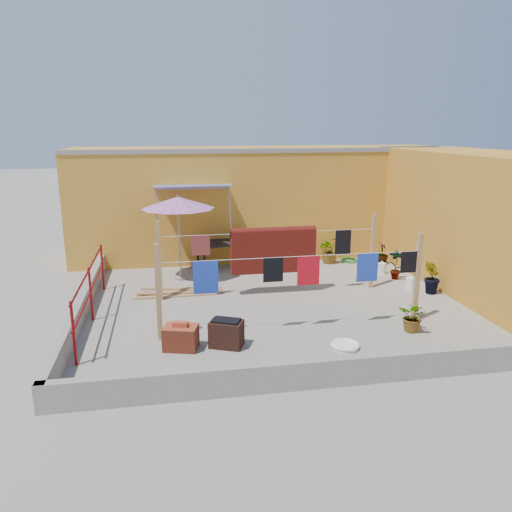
{
  "coord_description": "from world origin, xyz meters",
  "views": [
    {
      "loc": [
        -2.28,
        -10.05,
        3.77
      ],
      "look_at": [
        -0.41,
        0.3,
        1.05
      ],
      "focal_mm": 35.0,
      "sensor_mm": 36.0,
      "label": 1
    }
  ],
  "objects_px": {
    "patio_umbrella": "(178,203)",
    "brazier": "(226,333)",
    "plant_back_a": "(330,250)",
    "water_jug_a": "(410,284)",
    "green_hose": "(349,260)",
    "outdoor_table": "(226,244)",
    "water_jug_b": "(382,268)",
    "brick_stack": "(181,337)",
    "white_basin": "(345,346)"
  },
  "relations": [
    {
      "from": "patio_umbrella",
      "to": "brazier",
      "type": "xyz_separation_m",
      "value": [
        0.66,
        -4.24,
        -1.71
      ]
    },
    {
      "from": "brazier",
      "to": "plant_back_a",
      "type": "bearing_deg",
      "value": 54.69
    },
    {
      "from": "water_jug_a",
      "to": "green_hose",
      "type": "relative_size",
      "value": 0.67
    },
    {
      "from": "outdoor_table",
      "to": "plant_back_a",
      "type": "xyz_separation_m",
      "value": [
        2.99,
        0.03,
        -0.3
      ]
    },
    {
      "from": "water_jug_b",
      "to": "green_hose",
      "type": "bearing_deg",
      "value": 106.08
    },
    {
      "from": "water_jug_b",
      "to": "green_hose",
      "type": "xyz_separation_m",
      "value": [
        -0.39,
        1.36,
        -0.11
      ]
    },
    {
      "from": "outdoor_table",
      "to": "brazier",
      "type": "relative_size",
      "value": 2.6
    },
    {
      "from": "water_jug_a",
      "to": "water_jug_b",
      "type": "relative_size",
      "value": 1.02
    },
    {
      "from": "patio_umbrella",
      "to": "plant_back_a",
      "type": "relative_size",
      "value": 2.98
    },
    {
      "from": "patio_umbrella",
      "to": "brick_stack",
      "type": "distance_m",
      "value": 4.54
    },
    {
      "from": "white_basin",
      "to": "water_jug_a",
      "type": "distance_m",
      "value": 3.89
    },
    {
      "from": "water_jug_b",
      "to": "outdoor_table",
      "type": "bearing_deg",
      "value": 162.18
    },
    {
      "from": "brick_stack",
      "to": "brazier",
      "type": "bearing_deg",
      "value": -3.09
    },
    {
      "from": "patio_umbrella",
      "to": "brazier",
      "type": "height_order",
      "value": "patio_umbrella"
    },
    {
      "from": "patio_umbrella",
      "to": "water_jug_a",
      "type": "distance_m",
      "value": 5.96
    },
    {
      "from": "water_jug_b",
      "to": "water_jug_a",
      "type": "bearing_deg",
      "value": -85.34
    },
    {
      "from": "water_jug_a",
      "to": "plant_back_a",
      "type": "distance_m",
      "value": 2.93
    },
    {
      "from": "patio_umbrella",
      "to": "water_jug_b",
      "type": "bearing_deg",
      "value": -5.18
    },
    {
      "from": "plant_back_a",
      "to": "water_jug_a",
      "type": "bearing_deg",
      "value": -67.45
    },
    {
      "from": "patio_umbrella",
      "to": "white_basin",
      "type": "height_order",
      "value": "patio_umbrella"
    },
    {
      "from": "water_jug_a",
      "to": "green_hose",
      "type": "distance_m",
      "value": 2.79
    },
    {
      "from": "water_jug_b",
      "to": "plant_back_a",
      "type": "relative_size",
      "value": 0.44
    },
    {
      "from": "brick_stack",
      "to": "water_jug_a",
      "type": "relative_size",
      "value": 1.95
    },
    {
      "from": "patio_umbrella",
      "to": "water_jug_a",
      "type": "relative_size",
      "value": 6.72
    },
    {
      "from": "white_basin",
      "to": "water_jug_b",
      "type": "relative_size",
      "value": 1.53
    },
    {
      "from": "brick_stack",
      "to": "plant_back_a",
      "type": "distance_m",
      "value": 6.68
    },
    {
      "from": "brazier",
      "to": "plant_back_a",
      "type": "height_order",
      "value": "plant_back_a"
    },
    {
      "from": "outdoor_table",
      "to": "green_hose",
      "type": "xyz_separation_m",
      "value": [
        3.6,
        0.08,
        -0.65
      ]
    },
    {
      "from": "patio_umbrella",
      "to": "green_hose",
      "type": "bearing_deg",
      "value": 10.28
    },
    {
      "from": "brick_stack",
      "to": "green_hose",
      "type": "distance_m",
      "value": 7.13
    },
    {
      "from": "outdoor_table",
      "to": "white_basin",
      "type": "xyz_separation_m",
      "value": [
        1.44,
        -5.49,
        -0.63
      ]
    },
    {
      "from": "white_basin",
      "to": "water_jug_a",
      "type": "height_order",
      "value": "water_jug_a"
    },
    {
      "from": "brazier",
      "to": "water_jug_a",
      "type": "height_order",
      "value": "brazier"
    },
    {
      "from": "patio_umbrella",
      "to": "brazier",
      "type": "relative_size",
      "value": 3.43
    },
    {
      "from": "white_basin",
      "to": "brick_stack",
      "type": "bearing_deg",
      "value": 170.2
    },
    {
      "from": "water_jug_a",
      "to": "green_hose",
      "type": "bearing_deg",
      "value": 100.42
    },
    {
      "from": "outdoor_table",
      "to": "brick_stack",
      "type": "relative_size",
      "value": 2.6
    },
    {
      "from": "plant_back_a",
      "to": "patio_umbrella",
      "type": "bearing_deg",
      "value": -168.91
    },
    {
      "from": "brazier",
      "to": "water_jug_a",
      "type": "bearing_deg",
      "value": 26.78
    },
    {
      "from": "white_basin",
      "to": "green_hose",
      "type": "height_order",
      "value": "white_basin"
    },
    {
      "from": "brazier",
      "to": "white_basin",
      "type": "relative_size",
      "value": 1.31
    },
    {
      "from": "water_jug_a",
      "to": "water_jug_b",
      "type": "distance_m",
      "value": 1.39
    },
    {
      "from": "water_jug_b",
      "to": "brick_stack",
      "type": "bearing_deg",
      "value": -145.43
    },
    {
      "from": "outdoor_table",
      "to": "water_jug_a",
      "type": "height_order",
      "value": "outdoor_table"
    },
    {
      "from": "outdoor_table",
      "to": "brick_stack",
      "type": "height_order",
      "value": "outdoor_table"
    },
    {
      "from": "brazier",
      "to": "green_hose",
      "type": "distance_m",
      "value": 6.63
    },
    {
      "from": "brick_stack",
      "to": "outdoor_table",
      "type": "bearing_deg",
      "value": 74.37
    },
    {
      "from": "brazier",
      "to": "water_jug_b",
      "type": "height_order",
      "value": "brazier"
    },
    {
      "from": "white_basin",
      "to": "water_jug_b",
      "type": "xyz_separation_m",
      "value": [
        2.56,
        4.21,
        0.1
      ]
    },
    {
      "from": "patio_umbrella",
      "to": "green_hose",
      "type": "xyz_separation_m",
      "value": [
        4.87,
        0.88,
        -1.92
      ]
    }
  ]
}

